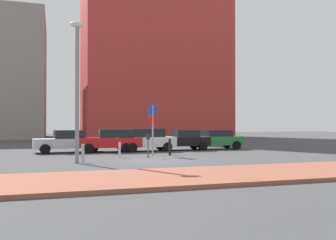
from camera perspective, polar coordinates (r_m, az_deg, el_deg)
name	(u,v)px	position (r m, az deg, el deg)	size (l,w,h in m)	color
ground_plane	(158,160)	(19.39, -1.58, -6.28)	(120.00, 120.00, 0.00)	#424244
sidewalk_brick	(208,176)	(13.28, 6.25, -8.59)	(40.00, 4.22, 0.14)	#93513D
parked_car_silver	(68,141)	(25.45, -15.26, -3.19)	(4.57, 2.31, 1.49)	#B7BABF
parked_car_red	(111,140)	(25.41, -8.79, -3.11)	(4.30, 2.20, 1.54)	red
parked_car_white	(145,139)	(25.91, -3.64, -3.03)	(4.33, 1.98, 1.58)	white
parked_car_black	(182,140)	(26.80, 2.21, -3.11)	(4.04, 2.01, 1.46)	black
parked_car_green	(215,139)	(28.09, 7.40, -2.96)	(4.08, 2.03, 1.45)	#237238
parking_sign_post	(153,124)	(22.19, -2.39, -0.59)	(0.60, 0.14, 3.05)	gray
parking_meter	(148,143)	(20.78, -3.12, -3.52)	(0.18, 0.14, 1.32)	#4C4C51
street_lamp	(77,79)	(18.41, -13.95, 6.14)	(0.70, 0.36, 6.91)	gray
traffic_bollard_near	(170,147)	(22.30, 0.29, -4.24)	(0.16, 0.16, 1.00)	black
traffic_bollard_mid	(120,150)	(21.04, -7.54, -4.63)	(0.13, 0.13, 0.88)	#B7B7BC
traffic_bollard_far	(83,153)	(18.63, -13.12, -5.08)	(0.14, 0.14, 0.91)	#B7B7BC
building_colorful_midrise	(153,29)	(54.48, -2.29, 13.91)	(19.74, 12.45, 31.15)	#BF3833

